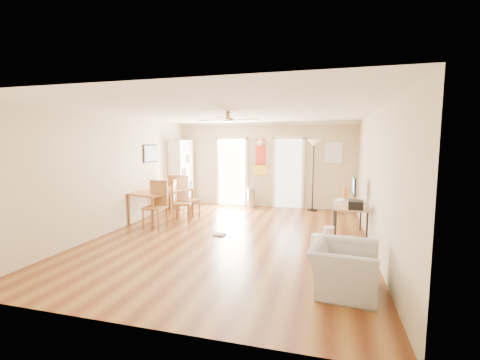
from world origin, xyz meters
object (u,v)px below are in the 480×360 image
(dining_chair_near, at_px, (155,205))
(dining_chair_right_b, at_px, (182,201))
(bookshelf, at_px, (181,173))
(dining_table, at_px, (162,206))
(trash_can, at_px, (252,198))
(dining_chair_far, at_px, (178,193))
(torchiere_lamp, at_px, (313,175))
(armchair, at_px, (344,268))
(wastebasket_b, at_px, (319,244))
(dining_chair_right_a, at_px, (189,198))
(computer_desk, at_px, (349,221))
(printer, at_px, (356,205))
(wastebasket_a, at_px, (329,234))

(dining_chair_near, bearing_deg, dining_chair_right_b, 64.73)
(bookshelf, bearing_deg, dining_table, -75.27)
(trash_can, bearing_deg, dining_chair_far, -153.39)
(torchiere_lamp, xyz_separation_m, armchair, (0.65, -5.23, -0.73))
(bookshelf, xyz_separation_m, dining_table, (0.37, -1.92, -0.64))
(dining_chair_far, bearing_deg, trash_can, -170.10)
(dining_chair_right_b, bearing_deg, wastebasket_b, -128.81)
(dining_chair_near, bearing_deg, wastebasket_b, -10.90)
(bookshelf, height_order, dining_chair_near, bookshelf)
(dining_chair_right_a, distance_m, dining_chair_near, 1.17)
(dining_chair_far, bearing_deg, bookshelf, -90.91)
(torchiere_lamp, relative_size, computer_desk, 1.59)
(bookshelf, relative_size, dining_chair_far, 1.97)
(dining_chair_right_b, distance_m, printer, 4.13)
(dining_table, distance_m, wastebasket_b, 4.20)
(computer_desk, xyz_separation_m, wastebasket_a, (-0.40, -0.38, -0.21))
(dining_table, distance_m, dining_chair_right_a, 0.70)
(dining_chair_right_a, xyz_separation_m, dining_chair_far, (-0.74, 0.85, -0.02))
(dining_chair_right_b, distance_m, computer_desk, 3.99)
(dining_table, height_order, armchair, dining_table)
(bookshelf, height_order, wastebasket_b, bookshelf)
(dining_chair_far, distance_m, trash_can, 2.26)
(dining_table, xyz_separation_m, dining_chair_near, (0.20, -0.70, 0.16))
(wastebasket_b, bearing_deg, dining_chair_far, 146.69)
(dining_chair_right_a, distance_m, armchair, 5.03)
(dining_table, relative_size, torchiere_lamp, 0.75)
(armchair, bearing_deg, bookshelf, 51.03)
(torchiere_lamp, bearing_deg, wastebasket_a, -80.78)
(dining_chair_right_a, relative_size, dining_chair_far, 1.04)
(printer, relative_size, armchair, 0.33)
(wastebasket_b, bearing_deg, dining_chair_right_a, 151.27)
(dining_chair_near, distance_m, printer, 4.40)
(dining_chair_far, bearing_deg, wastebasket_b, 129.98)
(trash_can, height_order, computer_desk, computer_desk)
(dining_chair_right_a, xyz_separation_m, wastebasket_b, (3.38, -1.86, -0.38))
(bookshelf, xyz_separation_m, trash_can, (2.20, 0.35, -0.73))
(torchiere_lamp, bearing_deg, computer_desk, -71.18)
(dining_chair_far, height_order, trash_can, dining_chair_far)
(printer, height_order, wastebasket_a, printer)
(dining_chair_right_b, height_order, armchair, dining_chair_right_b)
(dining_chair_right_b, height_order, wastebasket_a, dining_chair_right_b)
(bookshelf, distance_m, trash_can, 2.34)
(bookshelf, height_order, dining_table, bookshelf)
(trash_can, bearing_deg, torchiere_lamp, 0.72)
(dining_chair_right_b, relative_size, trash_can, 1.74)
(dining_chair_right_a, xyz_separation_m, dining_chair_right_b, (0.00, -0.39, -0.02))
(armchair, bearing_deg, dining_table, 62.83)
(dining_chair_right_b, xyz_separation_m, torchiere_lamp, (3.10, 2.27, 0.51))
(dining_chair_far, distance_m, wastebasket_a, 4.73)
(dining_chair_right_a, bearing_deg, dining_chair_far, 55.81)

